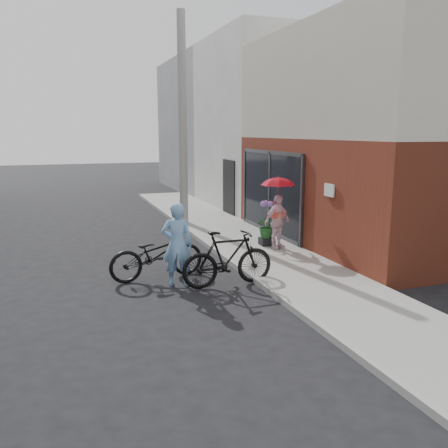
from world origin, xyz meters
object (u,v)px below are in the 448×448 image
kimono_woman (277,222)px  planter (267,241)px  bike_right (228,258)px  utility_pole (183,122)px  bike_left (157,254)px  officer (177,245)px

kimono_woman → planter: size_ratio=3.82×
bike_right → kimono_woman: 3.09m
kimono_woman → planter: kimono_woman is taller
planter → bike_right: bearing=-128.7°
utility_pole → kimono_woman: (1.39, -4.40, -2.66)m
bike_left → kimono_woman: kimono_woman is taller
planter → bike_left: bearing=-154.3°
officer → planter: 3.86m
officer → bike_left: 0.76m
utility_pole → bike_right: (-0.79, -6.57, -2.90)m
officer → kimono_woman: officer is taller
bike_right → kimono_woman: size_ratio=1.37×
bike_right → planter: 3.37m
kimono_woman → planter: 0.77m
utility_pole → officer: bearing=-106.0°
bike_left → utility_pole: bearing=-27.9°
bike_left → planter: bike_left is taller
utility_pole → bike_left: (-2.09, -5.58, -2.94)m
bike_left → kimono_woman: bearing=-78.6°
bike_left → bike_right: bearing=-134.7°
bike_left → bike_right: (1.30, -0.99, 0.04)m
utility_pole → officer: 6.95m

